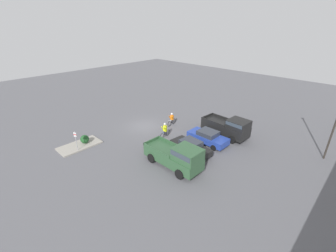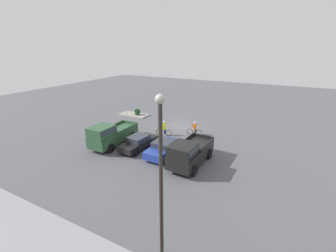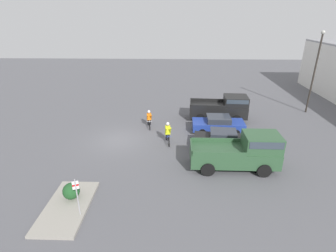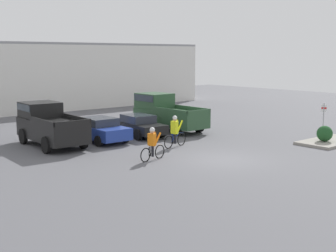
% 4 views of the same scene
% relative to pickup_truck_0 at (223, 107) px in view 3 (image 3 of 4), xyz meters
% --- Properties ---
extents(ground_plane, '(80.00, 80.00, 0.00)m').
position_rel_pickup_truck_0_xyz_m(ground_plane, '(4.63, -8.79, -1.20)').
color(ground_plane, '#56565B').
extents(pickup_truck_0, '(2.52, 5.31, 2.31)m').
position_rel_pickup_truck_0_xyz_m(pickup_truck_0, '(0.00, 0.00, 0.00)').
color(pickup_truck_0, black).
rests_on(pickup_truck_0, ground_plane).
extents(sedan_0, '(2.03, 4.30, 1.38)m').
position_rel_pickup_truck_0_xyz_m(sedan_0, '(2.78, -0.77, -0.50)').
color(sedan_0, '#233D9E').
rests_on(sedan_0, ground_plane).
extents(sedan_1, '(2.19, 4.37, 1.32)m').
position_rel_pickup_truck_0_xyz_m(sedan_1, '(5.58, -0.82, -0.52)').
color(sedan_1, black).
rests_on(sedan_1, ground_plane).
extents(pickup_truck_1, '(2.24, 5.51, 2.38)m').
position_rel_pickup_truck_0_xyz_m(pickup_truck_1, '(8.38, -0.09, 0.02)').
color(pickup_truck_1, '#2D5133').
rests_on(pickup_truck_1, ground_plane).
extents(cyclist_0, '(1.83, 0.53, 1.75)m').
position_rel_pickup_truck_0_xyz_m(cyclist_0, '(4.99, -4.93, -0.32)').
color(cyclist_0, black).
rests_on(cyclist_0, ground_plane).
extents(cyclist_1, '(1.71, 0.52, 1.61)m').
position_rel_pickup_truck_0_xyz_m(cyclist_1, '(2.03, -6.65, -0.39)').
color(cyclist_1, black).
rests_on(cyclist_1, ground_plane).
extents(fire_lane_sign, '(0.13, 0.29, 2.20)m').
position_rel_pickup_truck_0_xyz_m(fire_lane_sign, '(13.15, -8.96, 0.13)').
color(fire_lane_sign, '#9E9EA3').
rests_on(fire_lane_sign, ground_plane).
extents(lamppost, '(0.36, 0.36, 7.83)m').
position_rel_pickup_truck_0_xyz_m(lamppost, '(-2.32, 8.86, 3.32)').
color(lamppost, '#2D2823').
rests_on(lamppost, ground_plane).
extents(curb_island, '(4.15, 2.18, 0.15)m').
position_rel_pickup_truck_0_xyz_m(curb_island, '(12.54, -9.86, -1.12)').
color(curb_island, gray).
rests_on(curb_island, ground_plane).
extents(shrub, '(0.89, 0.89, 0.89)m').
position_rel_pickup_truck_0_xyz_m(shrub, '(11.93, -9.81, -0.61)').
color(shrub, '#1E4C23').
rests_on(shrub, curb_island).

